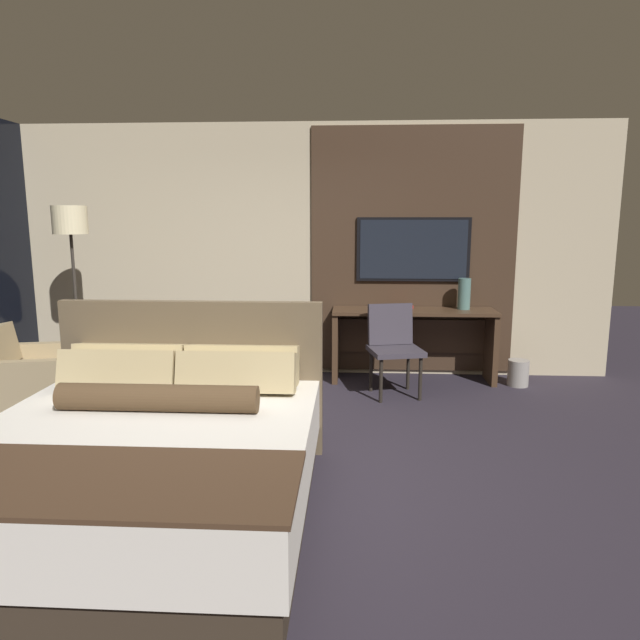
{
  "coord_description": "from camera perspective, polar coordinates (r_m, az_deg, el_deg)",
  "views": [
    {
      "loc": [
        0.73,
        -3.85,
        1.76
      ],
      "look_at": [
        0.46,
        0.8,
        0.93
      ],
      "focal_mm": 32.0,
      "sensor_mm": 36.0,
      "label": 1
    }
  ],
  "objects": [
    {
      "name": "armchair_by_window",
      "position": [
        5.82,
        -26.57,
        -5.75
      ],
      "size": [
        0.96,
        0.98,
        0.81
      ],
      "rotation": [
        0.0,
        0.0,
        1.79
      ],
      "color": "#998460",
      "rests_on": "ground_plane"
    },
    {
      "name": "bed",
      "position": [
        3.64,
        -16.66,
        -13.14
      ],
      "size": [
        1.96,
        2.14,
        1.16
      ],
      "color": "#33281E",
      "rests_on": "ground_plane"
    },
    {
      "name": "vase_tall",
      "position": [
        6.36,
        14.22,
        2.55
      ],
      "size": [
        0.13,
        0.13,
        0.34
      ],
      "color": "#4C706B",
      "rests_on": "desk"
    },
    {
      "name": "wall_back_tv_panel",
      "position": [
        6.47,
        -1.56,
        6.9
      ],
      "size": [
        7.2,
        0.09,
        2.8
      ],
      "color": "#BCAD8E",
      "rests_on": "ground_plane"
    },
    {
      "name": "desk",
      "position": [
        6.33,
        9.26,
        -1.24
      ],
      "size": [
        1.75,
        0.49,
        0.79
      ],
      "color": "#422D1E",
      "rests_on": "ground_plane"
    },
    {
      "name": "book",
      "position": [
        6.29,
        8.22,
        1.27
      ],
      "size": [
        0.26,
        0.21,
        0.03
      ],
      "color": "maroon",
      "rests_on": "desk"
    },
    {
      "name": "waste_bin",
      "position": [
        6.46,
        19.21,
        -5.01
      ],
      "size": [
        0.22,
        0.22,
        0.28
      ],
      "color": "gray",
      "rests_on": "ground_plane"
    },
    {
      "name": "tv",
      "position": [
        6.41,
        9.31,
        6.98
      ],
      "size": [
        1.24,
        0.04,
        0.7
      ],
      "color": "black"
    },
    {
      "name": "desk_chair",
      "position": [
        5.8,
        7.32,
        -2.07
      ],
      "size": [
        0.59,
        0.59,
        0.91
      ],
      "rotation": [
        0.0,
        0.0,
        0.22
      ],
      "color": "#38333D",
      "rests_on": "ground_plane"
    },
    {
      "name": "floor_lamp",
      "position": [
        6.29,
        -23.65,
        7.74
      ],
      "size": [
        0.34,
        0.34,
        1.89
      ],
      "color": "#282623",
      "rests_on": "ground_plane"
    },
    {
      "name": "ground_plane",
      "position": [
        4.29,
        -6.97,
        -14.2
      ],
      "size": [
        16.0,
        16.0,
        0.0
      ],
      "primitive_type": "plane",
      "color": "#28232D"
    }
  ]
}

